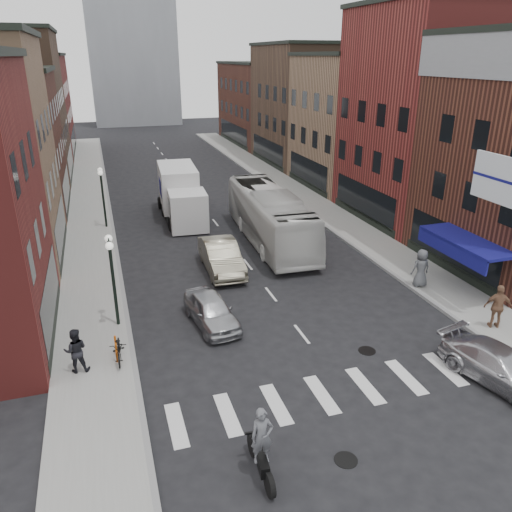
{
  "coord_description": "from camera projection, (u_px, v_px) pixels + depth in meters",
  "views": [
    {
      "loc": [
        -7.44,
        -16.0,
        11.03
      ],
      "look_at": [
        -0.82,
        4.88,
        2.2
      ],
      "focal_mm": 35.0,
      "sensor_mm": 36.0,
      "label": 1
    }
  ],
  "objects": [
    {
      "name": "ground",
      "position": [
        311.0,
        346.0,
        20.35
      ],
      "size": [
        160.0,
        160.0,
        0.0
      ],
      "primitive_type": "plane",
      "color": "black",
      "rests_on": "ground"
    },
    {
      "name": "sidewalk_left",
      "position": [
        90.0,
        213.0,
        37.39
      ],
      "size": [
        3.0,
        74.0,
        0.15
      ],
      "primitive_type": "cube",
      "color": "gray",
      "rests_on": "ground"
    },
    {
      "name": "sidewalk_right",
      "position": [
        300.0,
        195.0,
        42.16
      ],
      "size": [
        3.0,
        74.0,
        0.15
      ],
      "primitive_type": "cube",
      "color": "gray",
      "rests_on": "ground"
    },
    {
      "name": "curb_left",
      "position": [
        110.0,
        212.0,
        37.84
      ],
      "size": [
        0.2,
        74.0,
        0.16
      ],
      "primitive_type": "cube",
      "color": "gray",
      "rests_on": "ground"
    },
    {
      "name": "curb_right",
      "position": [
        283.0,
        197.0,
        41.76
      ],
      "size": [
        0.2,
        74.0,
        0.16
      ],
      "primitive_type": "cube",
      "color": "gray",
      "rests_on": "ground"
    },
    {
      "name": "crosswalk_stripes",
      "position": [
        345.0,
        390.0,
        17.7
      ],
      "size": [
        12.0,
        2.2,
        0.01
      ],
      "primitive_type": "cube",
      "color": "silver",
      "rests_on": "ground"
    },
    {
      "name": "bldg_left_far_a",
      "position": [
        4.0,
        108.0,
        44.6
      ],
      "size": [
        10.3,
        12.2,
        13.3
      ],
      "color": "#4B3425",
      "rests_on": "ground"
    },
    {
      "name": "bldg_left_far_b",
      "position": [
        23.0,
        106.0,
        57.35
      ],
      "size": [
        10.3,
        16.2,
        11.3
      ],
      "color": "maroon",
      "rests_on": "ground"
    },
    {
      "name": "bldg_right_mid_a",
      "position": [
        435.0,
        116.0,
        34.26
      ],
      "size": [
        10.3,
        10.2,
        14.3
      ],
      "color": "maroon",
      "rests_on": "ground"
    },
    {
      "name": "bldg_right_mid_b",
      "position": [
        362.0,
        121.0,
        43.66
      ],
      "size": [
        10.3,
        10.2,
        11.3
      ],
      "color": "#977253",
      "rests_on": "ground"
    },
    {
      "name": "bldg_right_far_a",
      "position": [
        312.0,
        105.0,
        53.2
      ],
      "size": [
        10.3,
        12.2,
        12.3
      ],
      "color": "#4B3425",
      "rests_on": "ground"
    },
    {
      "name": "bldg_right_far_b",
      "position": [
        269.0,
        103.0,
        65.95
      ],
      "size": [
        10.3,
        16.2,
        10.3
      ],
      "color": "#4E241B",
      "rests_on": "ground"
    },
    {
      "name": "awning_blue",
      "position": [
        463.0,
        243.0,
        24.08
      ],
      "size": [
        1.8,
        5.0,
        0.78
      ],
      "color": "navy",
      "rests_on": "ground"
    },
    {
      "name": "billboard_sign",
      "position": [
        501.0,
        181.0,
        20.91
      ],
      "size": [
        1.52,
        3.0,
        3.7
      ],
      "color": "black",
      "rests_on": "ground"
    },
    {
      "name": "streetlamp_near",
      "position": [
        112.0,
        266.0,
        20.72
      ],
      "size": [
        0.32,
        1.22,
        4.11
      ],
      "color": "black",
      "rests_on": "ground"
    },
    {
      "name": "streetlamp_far",
      "position": [
        102.0,
        187.0,
        33.1
      ],
      "size": [
        0.32,
        1.22,
        4.11
      ],
      "color": "black",
      "rests_on": "ground"
    },
    {
      "name": "bike_rack",
      "position": [
        116.0,
        349.0,
        19.16
      ],
      "size": [
        0.08,
        0.68,
        0.8
      ],
      "color": "#D8590C",
      "rests_on": "sidewalk_left"
    },
    {
      "name": "box_truck",
      "position": [
        181.0,
        194.0,
        35.66
      ],
      "size": [
        2.89,
        8.43,
        3.61
      ],
      "rotation": [
        0.0,
        0.0,
        -0.07
      ],
      "color": "silver",
      "rests_on": "ground"
    },
    {
      "name": "motorcycle_rider",
      "position": [
        262.0,
        445.0,
        13.71
      ],
      "size": [
        0.66,
        2.24,
        2.28
      ],
      "rotation": [
        0.0,
        0.0,
        -0.1
      ],
      "color": "black",
      "rests_on": "ground"
    },
    {
      "name": "transit_bus",
      "position": [
        270.0,
        216.0,
        31.27
      ],
      "size": [
        3.32,
        11.98,
        3.3
      ],
      "primitive_type": "imported",
      "rotation": [
        0.0,
        0.0,
        -0.05
      ],
      "color": "silver",
      "rests_on": "ground"
    },
    {
      "name": "sedan_left_near",
      "position": [
        211.0,
        310.0,
        21.78
      ],
      "size": [
        2.12,
        4.15,
        1.35
      ],
      "primitive_type": "imported",
      "rotation": [
        0.0,
        0.0,
        0.13
      ],
      "color": "#B2B3B7",
      "rests_on": "ground"
    },
    {
      "name": "sedan_left_far",
      "position": [
        221.0,
        256.0,
        27.22
      ],
      "size": [
        1.91,
        5.1,
        1.66
      ],
      "primitive_type": "imported",
      "rotation": [
        0.0,
        0.0,
        -0.03
      ],
      "color": "#A8A188",
      "rests_on": "ground"
    },
    {
      "name": "curb_car",
      "position": [
        501.0,
        367.0,
        17.87
      ],
      "size": [
        2.92,
        4.88,
        1.32
      ],
      "primitive_type": "imported",
      "rotation": [
        0.0,
        0.0,
        0.25
      ],
      "color": "#BCBBC0",
      "rests_on": "ground"
    },
    {
      "name": "parked_bicycle",
      "position": [
        119.0,
        349.0,
        19.05
      ],
      "size": [
        0.68,
        1.76,
        0.91
      ],
      "primitive_type": "imported",
      "rotation": [
        0.0,
        0.0,
        -0.04
      ],
      "color": "black",
      "rests_on": "sidewalk_left"
    },
    {
      "name": "ped_left_solo",
      "position": [
        76.0,
        351.0,
        18.2
      ],
      "size": [
        0.87,
        0.54,
        1.74
      ],
      "primitive_type": "imported",
      "rotation": [
        0.0,
        0.0,
        3.07
      ],
      "color": "black",
      "rests_on": "sidewalk_left"
    },
    {
      "name": "ped_right_b",
      "position": [
        498.0,
        307.0,
        21.14
      ],
      "size": [
        1.29,
        0.98,
        1.97
      ],
      "primitive_type": "imported",
      "rotation": [
        0.0,
        0.0,
        2.74
      ],
      "color": "brown",
      "rests_on": "sidewalk_right"
    },
    {
      "name": "ped_right_c",
      "position": [
        421.0,
        268.0,
        24.99
      ],
      "size": [
        0.97,
        0.65,
        1.95
      ],
      "primitive_type": "imported",
      "rotation": [
        0.0,
        0.0,
        3.11
      ],
      "color": "#505357",
      "rests_on": "sidewalk_right"
    }
  ]
}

